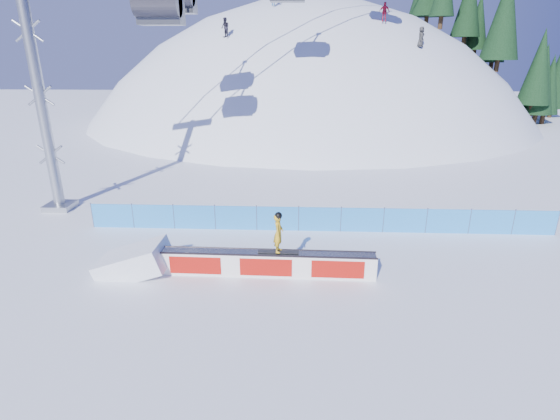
{
  "coord_description": "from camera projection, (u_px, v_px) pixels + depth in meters",
  "views": [
    {
      "loc": [
        -1.01,
        -14.81,
        8.17
      ],
      "look_at": [
        -1.78,
        2.18,
        1.9
      ],
      "focal_mm": 28.0,
      "sensor_mm": 36.0,
      "label": 1
    }
  ],
  "objects": [
    {
      "name": "treeline",
      "position": [
        502.0,
        28.0,
        50.66
      ],
      "size": [
        20.34,
        13.48,
        19.99
      ],
      "color": "black",
      "rests_on": "ground"
    },
    {
      "name": "ground",
      "position": [
        324.0,
        277.0,
        16.67
      ],
      "size": [
        160.0,
        160.0,
        0.0
      ],
      "primitive_type": "plane",
      "color": "white",
      "rests_on": "ground"
    },
    {
      "name": "safety_fence",
      "position": [
        320.0,
        219.0,
        20.68
      ],
      "size": [
        22.05,
        0.05,
        1.3
      ],
      "color": "#2984DA",
      "rests_on": "ground"
    },
    {
      "name": "snow_hill",
      "position": [
        305.0,
        244.0,
        62.26
      ],
      "size": [
        64.0,
        64.0,
        64.0
      ],
      "color": "silver",
      "rests_on": "ground"
    },
    {
      "name": "rail_box",
      "position": [
        266.0,
        264.0,
        16.63
      ],
      "size": [
        8.3,
        0.72,
        0.99
      ],
      "rotation": [
        0.0,
        0.0,
        -0.02
      ],
      "color": "white",
      "rests_on": "ground"
    },
    {
      "name": "distant_skiers",
      "position": [
        313.0,
        15.0,
        40.01
      ],
      "size": [
        18.15,
        6.5,
        5.48
      ],
      "color": "black",
      "rests_on": "ground"
    },
    {
      "name": "snowboarder",
      "position": [
        278.0,
        233.0,
        16.16
      ],
      "size": [
        1.54,
        0.58,
        1.61
      ],
      "rotation": [
        0.0,
        0.0,
        1.45
      ],
      "color": "black",
      "rests_on": "rail_box"
    },
    {
      "name": "snow_ramp",
      "position": [
        135.0,
        271.0,
        17.11
      ],
      "size": [
        2.81,
        1.78,
        1.73
      ],
      "primitive_type": null,
      "rotation": [
        0.0,
        -0.31,
        -0.02
      ],
      "color": "white",
      "rests_on": "ground"
    }
  ]
}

